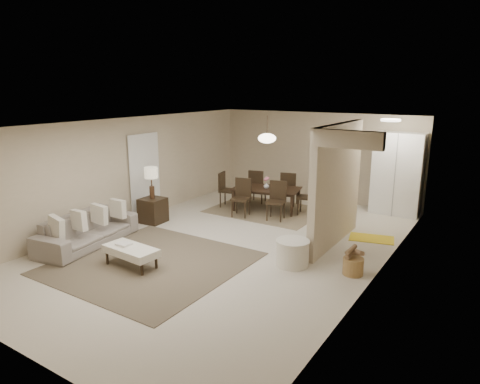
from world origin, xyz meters
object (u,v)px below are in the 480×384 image
Objects in this scene: pantry_cabinet at (397,174)px; side_table at (153,210)px; round_pouf at (292,253)px; dining_table at (266,200)px; wicker_basket at (353,266)px; sofa at (87,230)px; ottoman_bench at (131,251)px.

pantry_cabinet is 6.19m from side_table.
side_table is 4.01m from round_pouf.
wicker_basket is at bearing -52.15° from dining_table.
round_pouf is at bearing -80.26° from sofa.
sofa is 4.25m from round_pouf.
ottoman_bench is 1.77× the size of round_pouf.
pantry_cabinet is 3.40m from dining_table.
sofa is 4.60m from dining_table.
round_pouf reaches higher than ottoman_bench.
sofa is 2.04× the size of ottoman_bench.
pantry_cabinet is at bearing 80.05° from round_pouf.
pantry_cabinet is 1.22× the size of dining_table.
pantry_cabinet is at bearing 65.92° from ottoman_bench.
side_table is at bearing -140.67° from pantry_cabinet.
pantry_cabinet reaches higher than round_pouf.
ottoman_bench is 3.06× the size of wicker_basket.
wicker_basket is 4.18m from dining_table.
round_pouf is at bearing -168.55° from wicker_basket.
pantry_cabinet is 4.55m from round_pouf.
ottoman_bench is at bearing -106.33° from dining_table.
round_pouf is (3.98, -0.52, -0.06)m from side_table.
side_table is at bearing -140.54° from dining_table.
round_pouf is 0.36× the size of dining_table.
pantry_cabinet reaches higher than wicker_basket.
sofa is at bearing -126.71° from dining_table.
pantry_cabinet is 1.92× the size of ottoman_bench.
round_pouf reaches higher than wicker_basket.
ottoman_bench is 2.66m from side_table.
dining_table reaches higher than round_pouf.
ottoman_bench is at bearing -54.58° from side_table.
round_pouf is (2.44, 1.65, -0.06)m from ottoman_bench.
ottoman_bench is 3.97m from wicker_basket.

